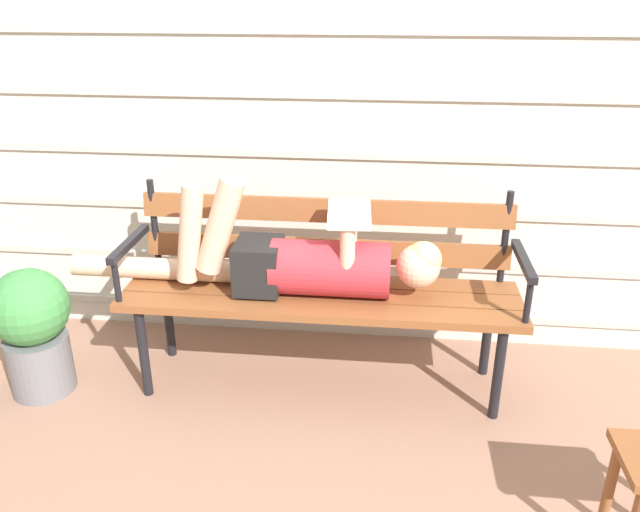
% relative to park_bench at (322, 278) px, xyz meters
% --- Properties ---
extents(ground_plane, '(12.00, 12.00, 0.00)m').
position_rel_park_bench_xyz_m(ground_plane, '(0.00, -0.26, -0.52)').
color(ground_plane, '#936B56').
extents(house_siding, '(4.49, 0.08, 2.55)m').
position_rel_park_bench_xyz_m(house_siding, '(0.00, 0.43, 0.75)').
color(house_siding, beige).
rests_on(house_siding, ground).
extents(park_bench, '(1.78, 0.45, 0.91)m').
position_rel_park_bench_xyz_m(park_bench, '(0.00, 0.00, 0.00)').
color(park_bench, brown).
rests_on(park_bench, ground).
extents(reclining_person, '(1.69, 0.26, 0.54)m').
position_rel_park_bench_xyz_m(reclining_person, '(-0.09, -0.07, 0.11)').
color(reclining_person, '#B72D38').
extents(potted_plant, '(0.35, 0.35, 0.61)m').
position_rel_park_bench_xyz_m(potted_plant, '(-1.28, -0.25, -0.19)').
color(potted_plant, slate).
rests_on(potted_plant, ground).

